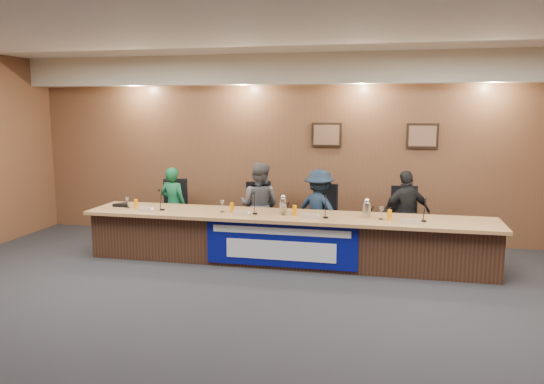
{
  "coord_description": "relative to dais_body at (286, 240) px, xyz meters",
  "views": [
    {
      "loc": [
        1.49,
        -5.21,
        2.33
      ],
      "look_at": [
        -0.23,
        2.47,
        1.06
      ],
      "focal_mm": 35.0,
      "sensor_mm": 36.0,
      "label": 1
    }
  ],
  "objects": [
    {
      "name": "nameplate_a",
      "position": [
        -2.14,
        -0.31,
        0.45
      ],
      "size": [
        0.24,
        0.08,
        0.1
      ],
      "primitive_type": "cube",
      "rotation": [
        0.31,
        0.0,
        0.0
      ],
      "color": "white",
      "rests_on": "dais_top"
    },
    {
      "name": "dais_body",
      "position": [
        0.0,
        0.0,
        0.0
      ],
      "size": [
        6.0,
        0.8,
        0.7
      ],
      "primitive_type": "cube",
      "color": "#3B2216",
      "rests_on": "floor"
    },
    {
      "name": "wall_photo_right",
      "position": [
        2.0,
        1.57,
        1.5
      ],
      "size": [
        0.52,
        0.04,
        0.42
      ],
      "primitive_type": "cube",
      "color": "black",
      "rests_on": "wall_back"
    },
    {
      "name": "office_chair_a",
      "position": [
        -2.12,
        0.85,
        0.13
      ],
      "size": [
        0.62,
        0.62,
        0.08
      ],
      "primitive_type": "cube",
      "rotation": [
        0.0,
        0.0,
        0.37
      ],
      "color": "black",
      "rests_on": "floor"
    },
    {
      "name": "panelist_a",
      "position": [
        -2.12,
        0.75,
        0.31
      ],
      "size": [
        0.53,
        0.39,
        1.32
      ],
      "primitive_type": "imported",
      "rotation": [
        0.0,
        0.0,
        2.97
      ],
      "color": "#125730",
      "rests_on": "floor"
    },
    {
      "name": "soffit",
      "position": [
        0.0,
        1.35,
        2.6
      ],
      "size": [
        10.0,
        0.5,
        0.5
      ],
      "primitive_type": "cube",
      "color": "beige",
      "rests_on": "wall_back"
    },
    {
      "name": "floor",
      "position": [
        0.0,
        -2.4,
        -0.35
      ],
      "size": [
        10.0,
        10.0,
        0.0
      ],
      "primitive_type": "plane",
      "color": "black",
      "rests_on": "ground"
    },
    {
      "name": "carafe_right",
      "position": [
        1.19,
        -0.02,
        0.51
      ],
      "size": [
        0.12,
        0.12,
        0.22
      ],
      "primitive_type": "cylinder",
      "color": "silver",
      "rests_on": "dais_top"
    },
    {
      "name": "office_chair_d",
      "position": [
        1.76,
        0.85,
        0.13
      ],
      "size": [
        0.54,
        0.54,
        0.08
      ],
      "primitive_type": "cube",
      "rotation": [
        0.0,
        0.0,
        0.13
      ],
      "color": "black",
      "rests_on": "floor"
    },
    {
      "name": "dais_top",
      "position": [
        0.0,
        -0.05,
        0.38
      ],
      "size": [
        6.1,
        0.95,
        0.05
      ],
      "primitive_type": "cube",
      "color": "#AC7A49",
      "rests_on": "dais_body"
    },
    {
      "name": "microphone_c",
      "position": [
        0.61,
        -0.18,
        0.41
      ],
      "size": [
        0.07,
        0.07,
        0.02
      ],
      "primitive_type": "cylinder",
      "color": "black",
      "rests_on": "dais_top"
    },
    {
      "name": "juice_glass_b",
      "position": [
        -0.82,
        -0.07,
        0.47
      ],
      "size": [
        0.06,
        0.06,
        0.15
      ],
      "primitive_type": "cylinder",
      "color": "#FF8B00",
      "rests_on": "dais_top"
    },
    {
      "name": "nameplate_d",
      "position": [
        1.78,
        -0.33,
        0.45
      ],
      "size": [
        0.24,
        0.08,
        0.1
      ],
      "primitive_type": "cube",
      "rotation": [
        0.31,
        0.0,
        0.0
      ],
      "color": "white",
      "rests_on": "dais_top"
    },
    {
      "name": "panelist_c",
      "position": [
        0.4,
        0.75,
        0.32
      ],
      "size": [
        1.0,
        0.81,
        1.34
      ],
      "primitive_type": "imported",
      "rotation": [
        0.0,
        0.0,
        2.71
      ],
      "color": "#152439",
      "rests_on": "floor"
    },
    {
      "name": "banner_text_upper",
      "position": [
        0.0,
        -0.43,
        0.23
      ],
      "size": [
        2.0,
        0.01,
        0.1
      ],
      "primitive_type": "cube",
      "color": "silver",
      "rests_on": "banner"
    },
    {
      "name": "speakerphone",
      "position": [
        -2.67,
        0.01,
        0.43
      ],
      "size": [
        0.32,
        0.32,
        0.05
      ],
      "primitive_type": "cylinder",
      "color": "black",
      "rests_on": "dais_top"
    },
    {
      "name": "banner",
      "position": [
        0.0,
        -0.41,
        0.03
      ],
      "size": [
        2.2,
        0.02,
        0.65
      ],
      "primitive_type": "cube",
      "color": "#050B71",
      "rests_on": "dais_body"
    },
    {
      "name": "wall_back",
      "position": [
        0.0,
        1.6,
        1.25
      ],
      "size": [
        10.0,
        0.04,
        3.2
      ],
      "primitive_type": "cube",
      "color": "brown",
      "rests_on": "floor"
    },
    {
      "name": "banner_text_lower",
      "position": [
        0.0,
        -0.43,
        -0.05
      ],
      "size": [
        1.6,
        0.01,
        0.28
      ],
      "primitive_type": "cube",
      "color": "silver",
      "rests_on": "banner"
    },
    {
      "name": "water_glass_c",
      "position": [
        -0.02,
        -0.1,
        0.49
      ],
      "size": [
        0.08,
        0.08,
        0.18
      ],
      "primitive_type": "cylinder",
      "color": "silver",
      "rests_on": "dais_top"
    },
    {
      "name": "juice_glass_a",
      "position": [
        -2.38,
        -0.11,
        0.47
      ],
      "size": [
        0.06,
        0.06,
        0.15
      ],
      "primitive_type": "cylinder",
      "color": "#FF8B00",
      "rests_on": "dais_top"
    },
    {
      "name": "panelist_b",
      "position": [
        -0.6,
        0.75,
        0.36
      ],
      "size": [
        0.77,
        0.65,
        1.43
      ],
      "primitive_type": "imported",
      "rotation": [
        0.0,
        0.0,
        2.98
      ],
      "color": "#4E4F54",
      "rests_on": "floor"
    },
    {
      "name": "juice_glass_c",
      "position": [
        0.14,
        -0.09,
        0.47
      ],
      "size": [
        0.06,
        0.06,
        0.15
      ],
      "primitive_type": "cylinder",
      "color": "#FF8B00",
      "rests_on": "dais_top"
    },
    {
      "name": "juice_glass_d",
      "position": [
        1.51,
        -0.13,
        0.47
      ],
      "size": [
        0.06,
        0.06,
        0.15
      ],
      "primitive_type": "cylinder",
      "color": "#FF8B00",
      "rests_on": "dais_top"
    },
    {
      "name": "water_glass_a",
      "position": [
        -2.53,
        -0.09,
        0.49
      ],
      "size": [
        0.08,
        0.08,
        0.18
      ],
      "primitive_type": "cylinder",
      "color": "silver",
      "rests_on": "dais_top"
    },
    {
      "name": "nameplate_c",
      "position": [
        0.4,
        -0.27,
        0.45
      ],
      "size": [
        0.24,
        0.08,
        0.1
      ],
      "primitive_type": "cube",
      "rotation": [
        0.31,
        0.0,
        0.0
      ],
      "color": "white",
      "rests_on": "dais_top"
    },
    {
      "name": "carafe_mid",
      "position": [
        -0.05,
        0.02,
        0.51
      ],
      "size": [
        0.12,
        0.12,
        0.23
      ],
      "primitive_type": "cylinder",
      "color": "silver",
      "rests_on": "dais_top"
    },
    {
      "name": "water_glass_b",
      "position": [
        -0.97,
        -0.09,
        0.49
      ],
      "size": [
        0.08,
        0.08,
        0.18
      ],
      "primitive_type": "cylinder",
      "color": "silver",
      "rests_on": "dais_top"
    },
    {
      "name": "office_chair_b",
      "position": [
        -0.6,
        0.85,
        0.13
      ],
      "size": [
        0.64,
        0.64,
        0.08
      ],
      "primitive_type": "cube",
      "rotation": [
        0.0,
        0.0,
        0.43
      ],
      "color": "black",
      "rests_on": "floor"
    },
    {
      "name": "water_glass_d",
      "position": [
        1.39,
        -0.1,
        0.49
      ],
      "size": [
        0.08,
        0.08,
        0.18
      ],
      "primitive_type": "cylinder",
      "color": "silver",
      "rests_on": "dais_top"
    },
    {
      "name": "panelist_d",
      "position": [
        1.76,
        0.75,
        0.33
      ],
      "size": [
        0.86,
        0.62,
        1.36
      ],
      "primitive_type": "imported",
      "rotation": [
        0.0,
        0.0,
        3.55
      ],
      "color": "black",
      "rests_on": "floor"
    },
    {
      "name": "microphone_a",
      "position": [
        -1.92,
        -0.15,
        0.41
      ],
      "size": [
        0.07,
        0.07,
        0.02
      ],
      "primitive_type": "cylinder",
      "color": "black",
      "rests_on": "dais_top"
    },
    {
      "name": "nameplate_b",
      "position": [
        -0.63,
        -0.28,
        0.45
      ],
      "size": [
        0.24,
        0.08,
        0.1
      ],
      "primitive_type": "cube",
      "rotation": [
        0.31,
        0.0,
        0.0
      ],
      "color": "white",
      "rests_on": "dais_top"
    },
    {
      "name": "ceiling",
      "position": [
        0.0,
        -2.4,
        2.85
      ],
      "size": [
        10.0,
        8.0,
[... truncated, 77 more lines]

